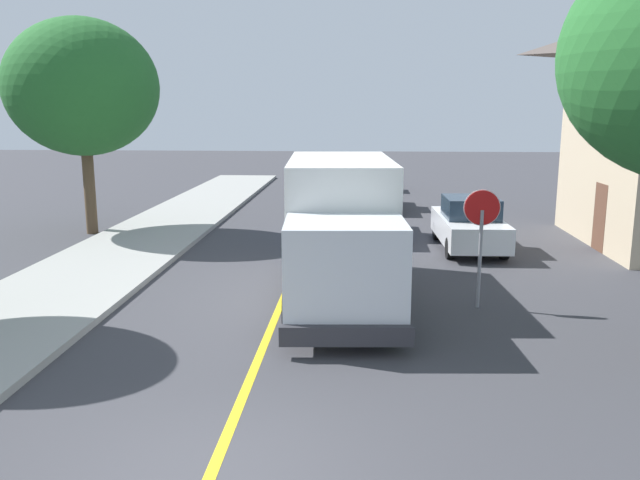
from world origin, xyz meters
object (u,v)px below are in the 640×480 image
at_px(box_truck, 341,223).
at_px(parked_car_far, 365,176).
at_px(parked_car_near, 370,214).
at_px(street_tree_down_block, 82,88).
at_px(parked_van_across, 469,224).
at_px(parked_car_mid, 376,191).
at_px(stop_sign, 481,226).

relative_size(box_truck, parked_car_far, 1.66).
relative_size(parked_car_near, street_tree_down_block, 0.60).
xyz_separation_m(parked_car_far, parked_van_across, (3.17, -14.56, 0.00)).
xyz_separation_m(parked_car_mid, stop_sign, (1.95, -14.46, 1.06)).
relative_size(box_truck, parked_car_near, 1.66).
xyz_separation_m(parked_car_near, parked_car_mid, (0.36, 6.38, 0.00)).
bearing_deg(parked_car_far, parked_car_near, -89.58).
height_order(stop_sign, street_tree_down_block, street_tree_down_block).
relative_size(parked_car_near, parked_car_far, 1.00).
bearing_deg(parked_car_near, street_tree_down_block, -179.41).
relative_size(box_truck, parked_van_across, 1.65).
relative_size(parked_car_far, street_tree_down_block, 0.60).
height_order(parked_car_far, stop_sign, stop_sign).
bearing_deg(parked_car_near, parked_car_mid, 86.78).
xyz_separation_m(parked_car_mid, parked_car_far, (-0.45, 6.23, 0.00)).
bearing_deg(box_truck, parked_van_across, 54.98).
bearing_deg(stop_sign, parked_car_far, 96.62).
height_order(parked_car_near, street_tree_down_block, street_tree_down_block).
height_order(parked_car_mid, parked_van_across, same).
relative_size(parked_car_mid, street_tree_down_block, 0.60).
height_order(box_truck, stop_sign, box_truck).
bearing_deg(street_tree_down_block, parked_car_near, 0.59).
bearing_deg(street_tree_down_block, parked_car_far, 52.50).
bearing_deg(parked_car_mid, parked_van_across, -71.91).
relative_size(parked_car_near, stop_sign, 1.66).
distance_m(box_truck, street_tree_down_block, 12.13).
bearing_deg(parked_car_far, box_truck, -91.98).
distance_m(box_truck, parked_car_near, 7.56).
relative_size(parked_car_mid, parked_car_far, 1.00).
bearing_deg(stop_sign, box_truck, 168.72).
height_order(box_truck, parked_van_across, box_truck).
bearing_deg(box_truck, stop_sign, -11.28).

